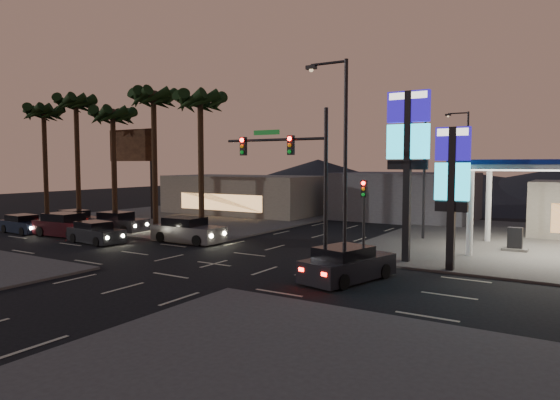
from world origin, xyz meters
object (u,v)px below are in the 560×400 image
Objects in this scene: pylon_sign_tall at (408,142)px; car_lane_b_front at (188,231)px; car_lane_a_front at (96,233)px; car_lane_a_rear at (23,224)px; car_lane_b_rear at (76,220)px; car_lane_b_mid at (118,223)px; car_lane_a_mid at (66,226)px; traffic_signal_mast at (295,164)px; suv_station at (347,265)px; pylon_sign_short at (452,176)px.

pylon_sign_tall is 1.75× the size of car_lane_b_front.
car_lane_a_rear is (-8.73, 0.26, -0.02)m from car_lane_a_front.
car_lane_b_front is 1.13× the size of car_lane_b_rear.
car_lane_a_front is 0.93× the size of car_lane_b_mid.
car_lane_a_mid is 1.10× the size of car_lane_b_mid.
traffic_signal_mast reaches higher than car_lane_b_mid.
pylon_sign_tall reaches higher than traffic_signal_mast.
car_lane_a_front is 0.85× the size of car_lane_a_mid.
pylon_sign_tall is 23.47m from car_lane_b_mid.
traffic_signal_mast reaches higher than suv_station.
car_lane_b_front is (5.02, 3.43, 0.12)m from car_lane_a_front.
pylon_sign_tall reaches higher than car_lane_a_mid.
car_lane_a_mid reaches higher than car_lane_a_front.
car_lane_b_mid is (1.29, 3.63, -0.07)m from car_lane_a_mid.
car_lane_a_mid is (-19.31, 0.22, -4.45)m from traffic_signal_mast.
car_lane_a_mid reaches higher than car_lane_b_rear.
car_lane_a_front reaches higher than car_lane_a_rear.
car_lane_a_rear is 0.95× the size of car_lane_b_rear.
car_lane_b_mid is at bearing 176.97° from pylon_sign_short.
pylon_sign_tall is 15.72m from car_lane_b_front.
car_lane_a_front is 6.09m from car_lane_b_front.
pylon_sign_tall is 24.92m from car_lane_a_mid.
pylon_sign_short is 1.63× the size of car_lane_a_rear.
car_lane_b_rear is 0.90× the size of suv_station.
car_lane_b_front reaches higher than car_lane_a_front.
traffic_signal_mast reaches higher than pylon_sign_short.
pylon_sign_tall is at bearing 158.20° from pylon_sign_short.
car_lane_a_mid is 9.74m from car_lane_b_front.
car_lane_a_front is at bearing 176.56° from suv_station.
pylon_sign_tall is at bearing 2.83° from car_lane_b_front.
pylon_sign_short reaches higher than car_lane_a_front.
car_lane_b_mid is at bearing 172.56° from car_lane_b_front.
pylon_sign_short is at bearing 19.13° from traffic_signal_mast.
car_lane_b_mid is at bearing 179.15° from pylon_sign_tall.
pylon_sign_tall is 3.20m from pylon_sign_short.
car_lane_a_rear is at bearing -172.07° from car_lane_a_mid.
car_lane_a_front is 0.98× the size of car_lane_b_rear.
pylon_sign_short is 6.79m from suv_station.
car_lane_a_front is 4.46m from car_lane_a_mid.
car_lane_b_front is (-17.16, 0.28, -3.88)m from pylon_sign_short.
suv_station is at bearing -2.89° from car_lane_a_rear.
pylon_sign_short is 1.46× the size of car_lane_b_mid.
car_lane_a_mid is 1.15× the size of car_lane_b_rear.
traffic_signal_mast reaches higher than car_lane_b_rear.
pylon_sign_tall reaches higher than car_lane_a_rear.
suv_station is (3.72, -1.77, -4.49)m from traffic_signal_mast.
traffic_signal_mast is at bearing -8.96° from car_lane_b_rear.
pylon_sign_short is 1.33× the size of car_lane_a_mid.
car_lane_b_mid is at bearing 165.52° from suv_station.
suv_station is at bearing -11.42° from car_lane_b_rear.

